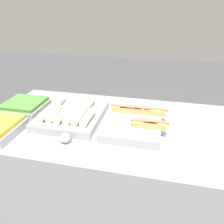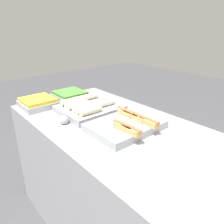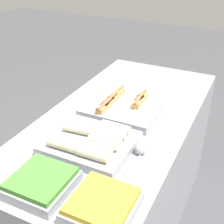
{
  "view_description": "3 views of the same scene",
  "coord_description": "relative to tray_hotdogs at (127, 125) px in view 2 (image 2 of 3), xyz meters",
  "views": [
    {
      "loc": [
        0.16,
        -1.16,
        1.62
      ],
      "look_at": [
        -0.1,
        0.0,
        1.03
      ],
      "focal_mm": 35.0,
      "sensor_mm": 36.0,
      "label": 1
    },
    {
      "loc": [
        0.93,
        -0.88,
        1.58
      ],
      "look_at": [
        -0.1,
        0.0,
        1.03
      ],
      "focal_mm": 35.0,
      "sensor_mm": 36.0,
      "label": 2
    },
    {
      "loc": [
        -1.52,
        -0.69,
        1.93
      ],
      "look_at": [
        -0.1,
        0.0,
        1.03
      ],
      "focal_mm": 50.0,
      "sensor_mm": 36.0,
      "label": 3
    }
  ],
  "objects": [
    {
      "name": "tray_side_back",
      "position": [
        -0.76,
        0.03,
        0.0
      ],
      "size": [
        0.27,
        0.26,
        0.07
      ],
      "color": "#A8AAB2",
      "rests_on": "counter"
    },
    {
      "name": "tray_hotdogs",
      "position": [
        0.0,
        0.0,
        0.0
      ],
      "size": [
        0.37,
        0.46,
        0.1
      ],
      "color": "#A8AAB2",
      "rests_on": "counter"
    },
    {
      "name": "tray_side_front",
      "position": [
        -0.76,
        -0.27,
        0.0
      ],
      "size": [
        0.27,
        0.26,
        0.07
      ],
      "color": "#A8AAB2",
      "rests_on": "counter"
    },
    {
      "name": "counter",
      "position": [
        -0.03,
        -0.01,
        -0.51
      ],
      "size": [
        1.8,
        0.86,
        0.95
      ],
      "color": "#A8AAB2",
      "rests_on": "ground_plane"
    },
    {
      "name": "serving_spoon_near",
      "position": [
        -0.34,
        -0.26,
        -0.01
      ],
      "size": [
        0.22,
        0.06,
        0.06
      ],
      "color": "#B2B5BA",
      "rests_on": "counter"
    },
    {
      "name": "tray_wraps",
      "position": [
        -0.4,
        -0.01,
        0.0
      ],
      "size": [
        0.38,
        0.44,
        0.1
      ],
      "color": "#A8AAB2",
      "rests_on": "counter"
    }
  ]
}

